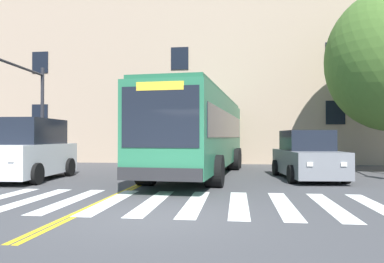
{
  "coord_description": "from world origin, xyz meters",
  "views": [
    {
      "loc": [
        1.84,
        -7.52,
        1.66
      ],
      "look_at": [
        -0.22,
        7.69,
        1.88
      ],
      "focal_mm": 35.0,
      "sensor_mm": 36.0,
      "label": 1
    }
  ],
  "objects": [
    {
      "name": "car_tan_behind_bus",
      "position": [
        -0.84,
        19.62,
        0.8
      ],
      "size": [
        2.45,
        4.44,
        1.75
      ],
      "color": "tan",
      "rests_on": "ground"
    },
    {
      "name": "ground_plane",
      "position": [
        0.0,
        0.0,
        0.0
      ],
      "size": [
        120.0,
        120.0,
        0.0
      ],
      "primitive_type": "plane",
      "color": "#424244"
    },
    {
      "name": "lane_line_yellow_outer",
      "position": [
        -1.62,
        15.79,
        0.0
      ],
      "size": [
        0.12,
        36.0,
        0.01
      ],
      "primitive_type": "cube",
      "color": "gold",
      "rests_on": "ground"
    },
    {
      "name": "car_white_near_lane",
      "position": [
        -6.33,
        5.97,
        1.11
      ],
      "size": [
        2.46,
        4.75,
        2.36
      ],
      "color": "white",
      "rests_on": "ground"
    },
    {
      "name": "city_bus",
      "position": [
        0.02,
        8.72,
        1.89
      ],
      "size": [
        3.54,
        12.5,
        3.46
      ],
      "color": "#28704C",
      "rests_on": "ground"
    },
    {
      "name": "traffic_light_far_corner",
      "position": [
        -7.47,
        7.25,
        3.43
      ],
      "size": [
        0.62,
        4.52,
        4.97
      ],
      "color": "#28282D",
      "rests_on": "ground"
    },
    {
      "name": "car_grey_far_lane",
      "position": [
        4.37,
        7.75,
        0.87
      ],
      "size": [
        2.49,
        4.79,
        1.92
      ],
      "color": "slate",
      "rests_on": "ground"
    },
    {
      "name": "building_facade",
      "position": [
        2.62,
        20.03,
        6.21
      ],
      "size": [
        35.01,
        9.2,
        12.41
      ],
      "color": "tan",
      "rests_on": "ground"
    },
    {
      "name": "lane_line_yellow_inner",
      "position": [
        -1.78,
        15.79,
        0.0
      ],
      "size": [
        0.12,
        36.0,
        0.01
      ],
      "primitive_type": "cube",
      "color": "gold",
      "rests_on": "ground"
    },
    {
      "name": "crosswalk",
      "position": [
        0.66,
        1.79,
        0.0
      ],
      "size": [
        11.37,
        3.98,
        0.01
      ],
      "color": "white",
      "rests_on": "ground"
    }
  ]
}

